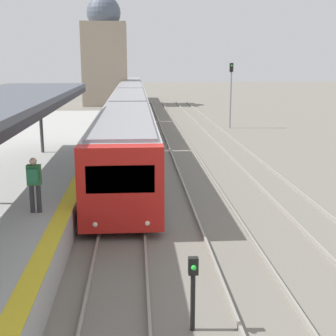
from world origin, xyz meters
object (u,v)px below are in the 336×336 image
(train_near, at_px, (130,103))
(signal_post_near, at_px, (193,285))
(person_on_platform, at_px, (34,181))
(signal_mast_far, at_px, (231,88))

(train_near, distance_m, signal_post_near, 34.06)
(train_near, height_order, signal_post_near, train_near)
(person_on_platform, bearing_deg, train_near, 85.05)
(person_on_platform, relative_size, signal_mast_far, 0.32)
(person_on_platform, bearing_deg, signal_mast_far, 66.29)
(person_on_platform, distance_m, signal_mast_far, 26.83)
(signal_mast_far, bearing_deg, train_near, 151.05)
(signal_post_near, relative_size, signal_mast_far, 0.31)
(signal_post_near, xyz_separation_m, signal_mast_far, (6.66, 29.44, 2.29))
(signal_post_near, bearing_deg, person_on_platform, 129.98)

